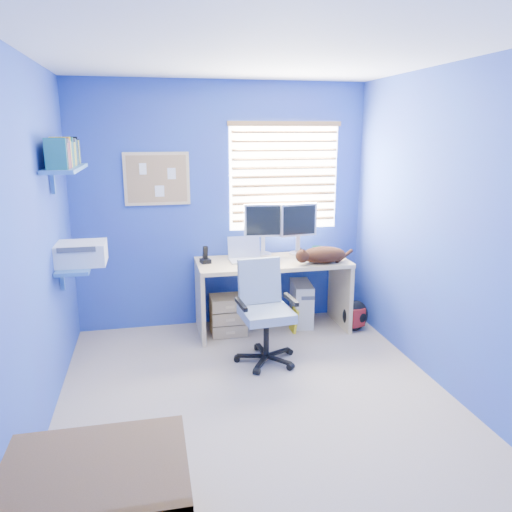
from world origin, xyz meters
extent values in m
cube|color=#A19484|center=(0.00, 0.00, 0.00)|extent=(3.00, 3.20, 0.00)
cube|color=white|center=(0.00, 0.00, 2.50)|extent=(3.00, 3.20, 0.00)
cube|color=#3140A6|center=(0.00, 1.60, 1.25)|extent=(3.00, 0.01, 2.50)
cube|color=#3140A6|center=(0.00, -1.60, 1.25)|extent=(3.00, 0.01, 2.50)
cube|color=#3140A6|center=(-1.50, 0.00, 1.25)|extent=(0.01, 3.20, 2.50)
cube|color=#3140A6|center=(1.50, 0.00, 1.25)|extent=(0.01, 3.20, 2.50)
cube|color=tan|center=(0.45, 1.26, 0.37)|extent=(1.52, 0.65, 0.74)
cube|color=silver|center=(0.19, 1.28, 0.85)|extent=(0.33, 0.27, 0.22)
cube|color=silver|center=(0.41, 1.50, 1.01)|extent=(0.41, 0.16, 0.54)
cube|color=silver|center=(0.78, 1.46, 1.01)|extent=(0.41, 0.17, 0.54)
cube|color=black|center=(-0.22, 1.30, 0.82)|extent=(0.11, 0.13, 0.17)
imported|color=#1A645C|center=(0.95, 1.35, 0.79)|extent=(0.10, 0.09, 0.10)
cylinder|color=silver|center=(1.03, 1.37, 0.78)|extent=(0.13, 0.13, 0.07)
ellipsoid|color=black|center=(0.92, 1.06, 0.82)|extent=(0.50, 0.34, 0.16)
cube|color=beige|center=(0.80, 1.35, 0.23)|extent=(0.25, 0.46, 0.45)
cube|color=tan|center=(-0.01, 1.23, 0.20)|extent=(0.35, 0.28, 0.41)
cube|color=yellow|center=(0.66, 1.15, 0.12)|extent=(0.03, 0.17, 0.24)
ellipsoid|color=black|center=(1.29, 1.06, 0.16)|extent=(0.31, 0.27, 0.31)
cube|color=brown|center=(-1.11, -1.30, 0.23)|extent=(0.95, 0.68, 0.46)
cylinder|color=black|center=(0.22, 0.53, 0.03)|extent=(0.56, 0.56, 0.06)
cylinder|color=black|center=(0.22, 0.53, 0.24)|extent=(0.05, 0.05, 0.36)
cube|color=#A0ABC3|center=(0.22, 0.53, 0.46)|extent=(0.46, 0.46, 0.08)
cube|color=#A0ABC3|center=(0.20, 0.73, 0.70)|extent=(0.39, 0.09, 0.41)
cube|color=white|center=(0.65, 1.59, 1.55)|extent=(1.15, 0.01, 1.10)
cube|color=#AE713C|center=(0.65, 1.56, 1.55)|extent=(1.10, 0.03, 1.00)
cube|color=tan|center=(-0.65, 1.58, 1.55)|extent=(0.64, 0.02, 0.52)
cube|color=tan|center=(-0.65, 1.57, 1.55)|extent=(0.58, 0.01, 0.46)
cube|color=#3B6EAB|center=(-1.36, 0.75, 0.92)|extent=(0.26, 0.55, 0.03)
cube|color=silver|center=(-1.32, 0.75, 1.02)|extent=(0.42, 0.34, 0.18)
cube|color=#3B6EAB|center=(-1.37, 0.75, 1.72)|extent=(0.24, 0.90, 0.03)
cube|color=navy|center=(-1.38, 0.75, 1.84)|extent=(0.15, 0.80, 0.22)
camera|label=1|loc=(-0.74, -3.47, 2.00)|focal=35.00mm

